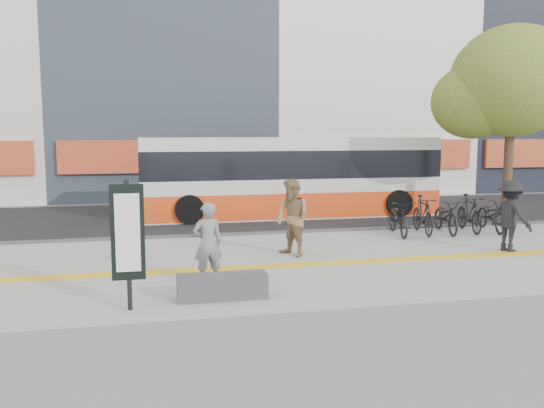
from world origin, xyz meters
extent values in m
plane|color=slate|center=(0.00, 0.00, 0.00)|extent=(120.00, 120.00, 0.00)
cube|color=gray|center=(0.00, 1.50, 0.04)|extent=(40.00, 7.00, 0.08)
cube|color=gold|center=(0.00, 1.00, 0.09)|extent=(40.00, 0.45, 0.01)
cube|color=black|center=(0.00, 9.00, 0.03)|extent=(40.00, 8.00, 0.06)
cube|color=#363639|center=(0.00, 5.00, 0.07)|extent=(40.00, 0.25, 0.14)
cube|color=#C64926|center=(2.00, 14.05, 2.00)|extent=(19.00, 0.50, 1.40)
cube|color=#363639|center=(-2.60, -1.20, 0.30)|extent=(1.60, 0.45, 0.45)
cylinder|color=black|center=(-4.20, -1.50, 1.18)|extent=(0.08, 0.08, 2.20)
cube|color=black|center=(-4.20, -1.50, 1.40)|extent=(0.55, 0.08, 1.60)
cube|color=white|center=(-4.20, -1.55, 1.40)|extent=(0.40, 0.02, 1.30)
cylinder|color=#372919|center=(7.20, 4.70, 1.68)|extent=(0.28, 0.28, 3.20)
ellipsoid|color=#3E6220|center=(7.20, 4.70, 4.60)|extent=(3.80, 3.80, 3.42)
ellipsoid|color=#3E6220|center=(6.20, 5.20, 4.00)|extent=(2.60, 2.60, 2.34)
ellipsoid|color=#3E6220|center=(7.50, 5.50, 5.40)|extent=(2.20, 2.20, 1.98)
cube|color=silver|center=(1.13, 8.50, 1.46)|extent=(10.49, 2.19, 2.80)
cube|color=#DF4414|center=(1.13, 8.50, 0.54)|extent=(10.51, 2.20, 0.87)
cube|color=black|center=(1.13, 8.50, 1.94)|extent=(10.51, 2.20, 0.96)
cylinder|color=black|center=(-2.54, 7.41, 0.54)|extent=(0.96, 0.31, 0.96)
cylinder|color=black|center=(-2.54, 9.59, 0.54)|extent=(0.96, 0.31, 0.96)
cylinder|color=black|center=(4.80, 7.41, 0.54)|extent=(0.96, 0.31, 0.96)
cylinder|color=black|center=(4.80, 9.59, 0.54)|extent=(0.96, 0.31, 0.96)
imported|color=black|center=(3.22, 4.00, 0.59)|extent=(1.00, 2.01, 1.01)
imported|color=black|center=(3.98, 4.00, 0.64)|extent=(0.85, 1.93, 1.12)
imported|color=black|center=(4.73, 4.00, 0.59)|extent=(1.00, 2.01, 1.01)
imported|color=black|center=(5.49, 4.00, 0.64)|extent=(0.85, 1.93, 1.12)
imported|color=black|center=(6.24, 4.00, 0.59)|extent=(1.00, 2.01, 1.01)
imported|color=black|center=(-2.74, -0.11, 0.88)|extent=(0.64, 0.47, 1.61)
imported|color=olive|center=(-0.50, 1.93, 1.01)|extent=(1.04, 1.13, 1.86)
imported|color=black|center=(4.96, 1.31, 0.97)|extent=(0.96, 1.29, 1.78)
camera|label=1|loc=(-3.86, -11.00, 3.04)|focal=37.36mm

